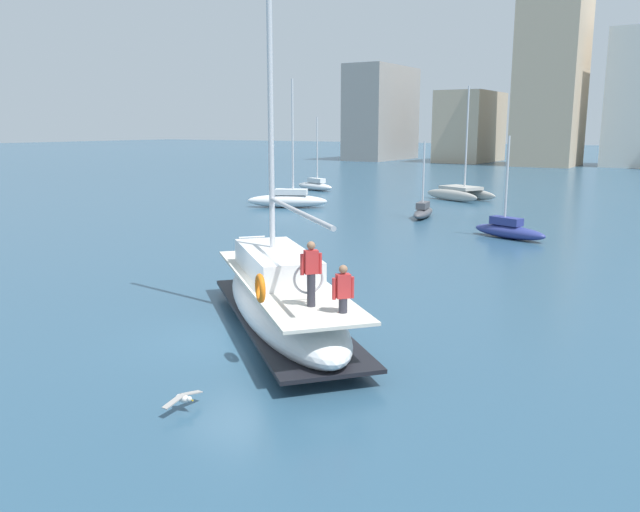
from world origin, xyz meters
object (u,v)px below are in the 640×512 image
Objects in this scene: main_sailboat at (282,298)px; moored_sloop_far at (315,185)px; moored_cutter_right at (423,211)px; moored_sloop_near at (461,192)px; moored_cutter_left at (288,199)px; seagull at (183,398)px; moored_catamaran at (509,230)px.

main_sailboat is 40.53m from moored_sloop_far.
moored_cutter_right is (-5.47, 23.35, -0.48)m from main_sailboat.
moored_sloop_near is 0.98× the size of moored_cutter_left.
seagull is at bearing -76.66° from moored_cutter_right.
moored_catamaran is at bearing 86.19° from main_sailboat.
moored_catamaran is 17.58m from moored_cutter_left.
seagull is (6.83, -28.80, -0.16)m from moored_cutter_right.
main_sailboat is 34.99m from moored_sloop_near.
moored_cutter_right reaches higher than seagull.
moored_catamaran is 8.22m from moored_cutter_right.
moored_sloop_near is 1.34× the size of moored_sloop_far.
moored_sloop_far is 0.73× the size of moored_cutter_left.
moored_cutter_left is at bearing -128.45° from moored_sloop_near.
moored_cutter_right is at bearing -82.53° from moored_sloop_near.
moored_catamaran is at bearing -62.59° from moored_sloop_near.
moored_sloop_near is 1.82× the size of moored_cutter_right.
moored_sloop_near is at bearing 101.75° from seagull.
moored_sloop_far is (-20.72, 34.83, -0.42)m from main_sailboat.
moored_catamaran is 24.05m from seagull.
main_sailboat reaches higher than seagull.
moored_sloop_far is 6.35× the size of seagull.
seagull is (8.27, -39.75, -0.36)m from moored_sloop_near.
moored_cutter_right is at bearing 144.68° from moored_catamaran.
moored_cutter_right is at bearing 0.88° from moored_cutter_left.
moored_sloop_far is at bearing 177.82° from moored_sloop_near.
main_sailboat is 12.91× the size of seagull.
moored_sloop_far reaches higher than moored_catamaran.
moored_sloop_far is at bearing 118.73° from seagull.
moored_sloop_far is 45.94m from seagull.
moored_cutter_left is at bearing 164.84° from moored_catamaran.
moored_sloop_far is 1.24× the size of moored_catamaran.
moored_cutter_right is (1.44, -10.95, -0.20)m from moored_sloop_near.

